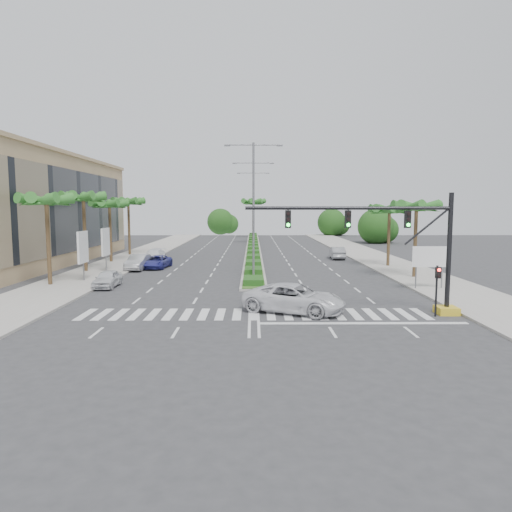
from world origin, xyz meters
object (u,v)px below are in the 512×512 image
Objects in this scene: car_parked_c at (157,262)px; car_crossing at (294,298)px; car_right at (337,253)px; car_parked_a at (107,279)px; car_parked_b at (138,262)px; car_parked_d at (154,255)px.

car_crossing reaches higher than car_parked_c.
car_parked_a is at bearing 45.58° from car_right.
car_parked_c is at bearing 82.24° from car_parked_a.
car_parked_b is 24.41m from car_right.
car_right is at bearing 27.65° from car_parked_b.
car_crossing is (12.60, -20.49, 0.20)m from car_parked_c.
car_crossing is (14.11, -8.83, 0.17)m from car_parked_a.
car_parked_b reaches higher than car_parked_c.
car_right is at bearing 10.12° from car_parked_d.
car_right is (20.63, 8.77, 0.09)m from car_parked_c.
car_crossing is at bearing -58.38° from car_parked_d.
car_crossing reaches higher than car_right.
car_parked_c is 0.77× the size of car_crossing.
car_parked_a is 0.82× the size of car_parked_d.
car_right reaches higher than car_parked_d.
car_parked_c is (1.51, 11.67, -0.02)m from car_parked_a.
car_parked_a is at bearing 82.44° from car_crossing.
car_parked_a is at bearing -86.04° from car_parked_d.
car_parked_b is at bearing 90.38° from car_parked_a.
car_parked_a is 0.85× the size of car_parked_c.
car_parked_b reaches higher than car_parked_d.
car_crossing is 30.35m from car_right.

